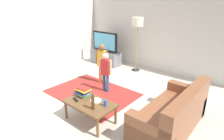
{
  "coord_description": "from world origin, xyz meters",
  "views": [
    {
      "loc": [
        2.85,
        -2.77,
        2.29
      ],
      "look_at": [
        0.0,
        0.6,
        0.65
      ],
      "focal_mm": 30.3,
      "sensor_mm": 36.0,
      "label": 1
    }
  ],
  "objects_px": {
    "coffee_table": "(90,105)",
    "bottle": "(93,102)",
    "floor_lamp": "(138,25)",
    "couch": "(174,116)",
    "tv_stand": "(105,58)",
    "soda_can": "(105,103)",
    "book_stack": "(83,92)",
    "child_center": "(106,69)",
    "tv": "(105,42)",
    "plate": "(96,101)",
    "child_near_tv": "(102,60)",
    "tv_remote": "(76,100)"
  },
  "relations": [
    {
      "from": "coffee_table",
      "to": "bottle",
      "type": "relative_size",
      "value": 3.12
    },
    {
      "from": "floor_lamp",
      "to": "coffee_table",
      "type": "relative_size",
      "value": 1.78
    },
    {
      "from": "couch",
      "to": "coffee_table",
      "type": "relative_size",
      "value": 1.8
    },
    {
      "from": "tv_stand",
      "to": "soda_can",
      "type": "distance_m",
      "value": 3.76
    },
    {
      "from": "book_stack",
      "to": "couch",
      "type": "bearing_deg",
      "value": 23.28
    },
    {
      "from": "floor_lamp",
      "to": "book_stack",
      "type": "relative_size",
      "value": 5.77
    },
    {
      "from": "coffee_table",
      "to": "soda_can",
      "type": "height_order",
      "value": "soda_can"
    },
    {
      "from": "child_center",
      "to": "soda_can",
      "type": "relative_size",
      "value": 8.77
    },
    {
      "from": "tv",
      "to": "plate",
      "type": "height_order",
      "value": "tv"
    },
    {
      "from": "book_stack",
      "to": "plate",
      "type": "height_order",
      "value": "book_stack"
    },
    {
      "from": "child_center",
      "to": "plate",
      "type": "height_order",
      "value": "child_center"
    },
    {
      "from": "child_near_tv",
      "to": "book_stack",
      "type": "distance_m",
      "value": 1.64
    },
    {
      "from": "coffee_table",
      "to": "floor_lamp",
      "type": "bearing_deg",
      "value": 107.05
    },
    {
      "from": "plate",
      "to": "bottle",
      "type": "bearing_deg",
      "value": -54.73
    },
    {
      "from": "child_center",
      "to": "bottle",
      "type": "bearing_deg",
      "value": -56.4
    },
    {
      "from": "tv",
      "to": "child_near_tv",
      "type": "xyz_separation_m",
      "value": [
        1.11,
        -1.34,
        -0.15
      ]
    },
    {
      "from": "couch",
      "to": "soda_can",
      "type": "bearing_deg",
      "value": -145.83
    },
    {
      "from": "tv_stand",
      "to": "child_near_tv",
      "type": "xyz_separation_m",
      "value": [
        1.11,
        -1.36,
        0.45
      ]
    },
    {
      "from": "coffee_table",
      "to": "bottle",
      "type": "bearing_deg",
      "value": -28.61
    },
    {
      "from": "couch",
      "to": "plate",
      "type": "xyz_separation_m",
      "value": [
        -1.33,
        -0.7,
        0.14
      ]
    },
    {
      "from": "floor_lamp",
      "to": "child_center",
      "type": "bearing_deg",
      "value": -81.23
    },
    {
      "from": "book_stack",
      "to": "tv_remote",
      "type": "bearing_deg",
      "value": -84.05
    },
    {
      "from": "tv_stand",
      "to": "bottle",
      "type": "bearing_deg",
      "value": -51.23
    },
    {
      "from": "tv_stand",
      "to": "floor_lamp",
      "type": "bearing_deg",
      "value": 6.85
    },
    {
      "from": "child_center",
      "to": "tv_remote",
      "type": "xyz_separation_m",
      "value": [
        0.37,
        -1.3,
        -0.2
      ]
    },
    {
      "from": "couch",
      "to": "tv_stand",
      "type": "bearing_deg",
      "value": 149.92
    },
    {
      "from": "tv",
      "to": "book_stack",
      "type": "relative_size",
      "value": 3.57
    },
    {
      "from": "tv_remote",
      "to": "soda_can",
      "type": "distance_m",
      "value": 0.64
    },
    {
      "from": "couch",
      "to": "bottle",
      "type": "xyz_separation_m",
      "value": [
        -1.16,
        -0.94,
        0.27
      ]
    },
    {
      "from": "child_center",
      "to": "tv_remote",
      "type": "relative_size",
      "value": 6.19
    },
    {
      "from": "couch",
      "to": "plate",
      "type": "relative_size",
      "value": 8.18
    },
    {
      "from": "soda_can",
      "to": "tv",
      "type": "bearing_deg",
      "value": 132.28
    },
    {
      "from": "tv",
      "to": "tv_remote",
      "type": "relative_size",
      "value": 6.47
    },
    {
      "from": "floor_lamp",
      "to": "bottle",
      "type": "distance_m",
      "value": 3.51
    },
    {
      "from": "tv_stand",
      "to": "tv_remote",
      "type": "bearing_deg",
      "value": -57.5
    },
    {
      "from": "child_near_tv",
      "to": "tv_remote",
      "type": "xyz_separation_m",
      "value": [
        0.81,
        -1.65,
        -0.27
      ]
    },
    {
      "from": "tv",
      "to": "child_near_tv",
      "type": "relative_size",
      "value": 0.95
    },
    {
      "from": "child_center",
      "to": "plate",
      "type": "distance_m",
      "value": 1.29
    },
    {
      "from": "soda_can",
      "to": "plate",
      "type": "bearing_deg",
      "value": 175.76
    },
    {
      "from": "tv",
      "to": "couch",
      "type": "bearing_deg",
      "value": -29.83
    },
    {
      "from": "floor_lamp",
      "to": "plate",
      "type": "bearing_deg",
      "value": -71.41
    },
    {
      "from": "tv_stand",
      "to": "coffee_table",
      "type": "xyz_separation_m",
      "value": [
        2.2,
        -2.89,
        0.13
      ]
    },
    {
      "from": "tv_stand",
      "to": "child_center",
      "type": "height_order",
      "value": "child_center"
    },
    {
      "from": "tv",
      "to": "child_near_tv",
      "type": "bearing_deg",
      "value": -50.49
    },
    {
      "from": "soda_can",
      "to": "child_near_tv",
      "type": "bearing_deg",
      "value": 134.68
    },
    {
      "from": "tv",
      "to": "tv_remote",
      "type": "bearing_deg",
      "value": -57.32
    },
    {
      "from": "tv_stand",
      "to": "tv",
      "type": "relative_size",
      "value": 1.09
    },
    {
      "from": "tv",
      "to": "tv_remote",
      "type": "distance_m",
      "value": 3.58
    },
    {
      "from": "tv",
      "to": "bottle",
      "type": "distance_m",
      "value": 3.85
    },
    {
      "from": "couch",
      "to": "child_near_tv",
      "type": "bearing_deg",
      "value": 163.99
    }
  ]
}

